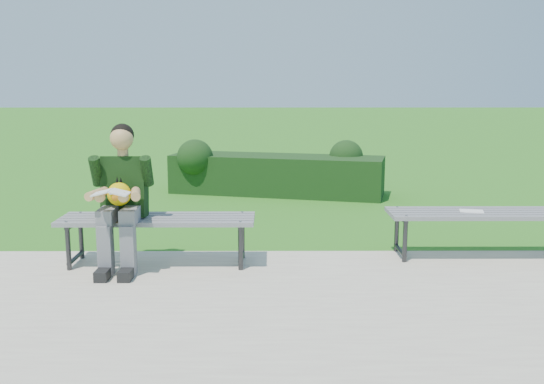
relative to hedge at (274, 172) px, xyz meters
name	(u,v)px	position (x,y,z in m)	size (l,w,h in m)	color
ground	(306,253)	(0.30, -3.39, -0.35)	(80.00, 80.00, 0.00)	#227B25
walkway	(320,317)	(0.30, -5.14, -0.34)	(30.00, 3.50, 0.02)	beige
hedge	(274,172)	(0.00, 0.00, 0.00)	(3.38, 1.60, 0.85)	#123513
bench_left	(158,223)	(-1.12, -3.83, 0.07)	(1.80, 0.50, 0.46)	gray
bench_right	(481,217)	(1.99, -3.59, 0.07)	(1.80, 0.50, 0.46)	gray
seated_boy	(122,193)	(-1.42, -3.92, 0.37)	(0.56, 0.76, 1.31)	slate
paper_sheet	(472,211)	(1.89, -3.59, 0.13)	(0.25, 0.21, 0.01)	white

